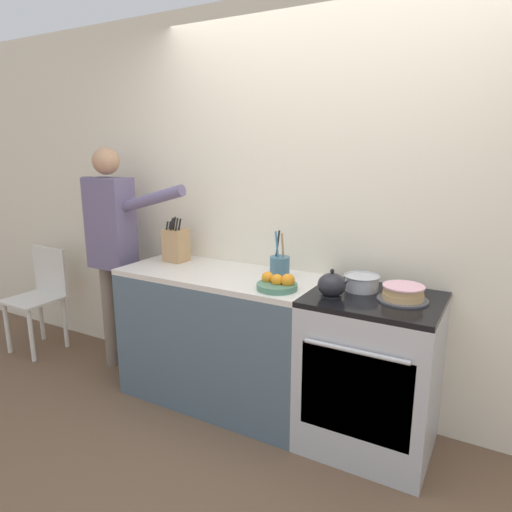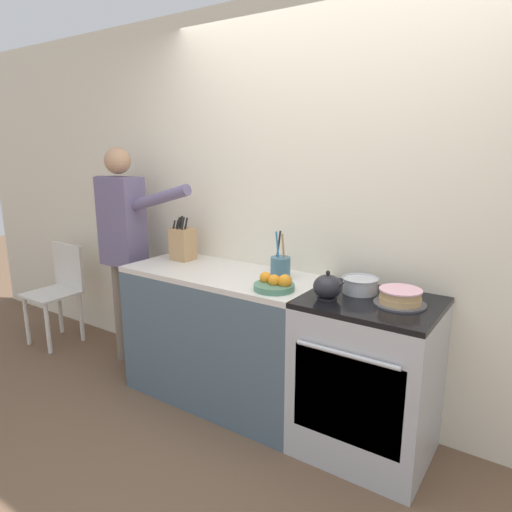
{
  "view_description": "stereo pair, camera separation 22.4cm",
  "coord_description": "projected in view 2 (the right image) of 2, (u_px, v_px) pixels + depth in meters",
  "views": [
    {
      "loc": [
        0.93,
        -2.07,
        1.69
      ],
      "look_at": [
        -0.39,
        0.27,
        1.05
      ],
      "focal_mm": 32.0,
      "sensor_mm": 36.0,
      "label": 1
    },
    {
      "loc": [
        1.12,
        -1.96,
        1.69
      ],
      "look_at": [
        -0.39,
        0.27,
        1.05
      ],
      "focal_mm": 32.0,
      "sensor_mm": 36.0,
      "label": 2
    }
  ],
  "objects": [
    {
      "name": "ground_plane",
      "position": [
        287.0,
        455.0,
        2.58
      ],
      "size": [
        16.0,
        16.0,
        0.0
      ],
      "primitive_type": "plane",
      "color": "brown"
    },
    {
      "name": "wall_back",
      "position": [
        341.0,
        214.0,
        2.77
      ],
      "size": [
        8.0,
        0.04,
        2.6
      ],
      "color": "silver",
      "rests_on": "ground_plane"
    },
    {
      "name": "counter_cabinet",
      "position": [
        223.0,
        336.0,
        3.09
      ],
      "size": [
        1.33,
        0.59,
        0.9
      ],
      "color": "#4C6070",
      "rests_on": "ground_plane"
    },
    {
      "name": "stove_range",
      "position": [
        367.0,
        378.0,
        2.53
      ],
      "size": [
        0.71,
        0.62,
        0.9
      ],
      "color": "#B7BABF",
      "rests_on": "ground_plane"
    },
    {
      "name": "layer_cake",
      "position": [
        400.0,
        297.0,
        2.35
      ],
      "size": [
        0.27,
        0.27,
        0.08
      ],
      "color": "#4C4C51",
      "rests_on": "stove_range"
    },
    {
      "name": "tea_kettle",
      "position": [
        328.0,
        287.0,
        2.44
      ],
      "size": [
        0.19,
        0.15,
        0.16
      ],
      "color": "#232328",
      "rests_on": "stove_range"
    },
    {
      "name": "mixing_bowl",
      "position": [
        360.0,
        285.0,
        2.54
      ],
      "size": [
        0.2,
        0.2,
        0.09
      ],
      "color": "#B7BABF",
      "rests_on": "stove_range"
    },
    {
      "name": "knife_block",
      "position": [
        183.0,
        244.0,
        3.27
      ],
      "size": [
        0.15,
        0.14,
        0.32
      ],
      "color": "tan",
      "rests_on": "counter_cabinet"
    },
    {
      "name": "utensil_crock",
      "position": [
        280.0,
        267.0,
        2.82
      ],
      "size": [
        0.12,
        0.12,
        0.3
      ],
      "color": "#477084",
      "rests_on": "counter_cabinet"
    },
    {
      "name": "fruit_bowl",
      "position": [
        275.0,
        284.0,
        2.59
      ],
      "size": [
        0.23,
        0.23,
        0.1
      ],
      "color": "#4C7F66",
      "rests_on": "counter_cabinet"
    },
    {
      "name": "person_baker",
      "position": [
        124.0,
        238.0,
        3.49
      ],
      "size": [
        0.95,
        0.2,
        1.7
      ],
      "rotation": [
        0.0,
        0.0,
        -0.2
      ],
      "color": "#7A6B5B",
      "rests_on": "ground_plane"
    },
    {
      "name": "dining_chair",
      "position": [
        60.0,
        286.0,
        4.03
      ],
      "size": [
        0.4,
        0.4,
        0.86
      ],
      "rotation": [
        0.0,
        0.0,
        0.19
      ],
      "color": "silver",
      "rests_on": "ground_plane"
    }
  ]
}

